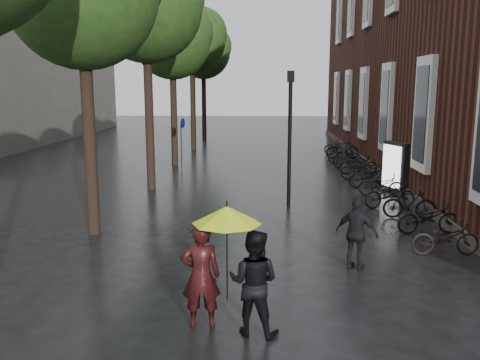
# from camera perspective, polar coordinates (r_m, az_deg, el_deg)

# --- Properties ---
(brick_building) EXTENTS (10.20, 33.20, 12.00)m
(brick_building) POSITION_cam_1_polar(r_m,az_deg,el_deg) (27.31, 25.19, 14.01)
(brick_building) COLOR #38160F
(brick_building) RESTS_ON ground
(street_trees) EXTENTS (4.33, 34.03, 8.91)m
(street_trees) POSITION_cam_1_polar(r_m,az_deg,el_deg) (22.34, -8.98, 16.73)
(street_trees) COLOR black
(street_trees) RESTS_ON ground
(person_burgundy) EXTENTS (0.68, 0.49, 1.76)m
(person_burgundy) POSITION_cam_1_polar(r_m,az_deg,el_deg) (8.35, -4.42, -10.68)
(person_burgundy) COLOR black
(person_burgundy) RESTS_ON ground
(person_black) EXTENTS (0.97, 0.84, 1.71)m
(person_black) POSITION_cam_1_polar(r_m,az_deg,el_deg) (8.14, 1.55, -11.41)
(person_black) COLOR black
(person_black) RESTS_ON ground
(lime_umbrella) EXTENTS (1.09, 1.09, 1.61)m
(lime_umbrella) POSITION_cam_1_polar(r_m,az_deg,el_deg) (7.86, -1.49, -3.95)
(lime_umbrella) COLOR black
(lime_umbrella) RESTS_ON ground
(pedestrian_walking) EXTENTS (1.00, 0.80, 1.60)m
(pedestrian_walking) POSITION_cam_1_polar(r_m,az_deg,el_deg) (11.15, 12.98, -5.85)
(pedestrian_walking) COLOR black
(pedestrian_walking) RESTS_ON ground
(parked_bicycles) EXTENTS (2.12, 18.06, 1.05)m
(parked_bicycles) POSITION_cam_1_polar(r_m,az_deg,el_deg) (21.28, 14.03, 0.95)
(parked_bicycles) COLOR black
(parked_bicycles) RESTS_ON ground
(ad_lightbox) EXTENTS (0.29, 1.25, 1.88)m
(ad_lightbox) POSITION_cam_1_polar(r_m,az_deg,el_deg) (19.36, 17.03, 1.34)
(ad_lightbox) COLOR black
(ad_lightbox) RESTS_ON ground
(lamp_post) EXTENTS (0.22, 0.22, 4.35)m
(lamp_post) POSITION_cam_1_polar(r_m,az_deg,el_deg) (16.24, 5.62, 6.09)
(lamp_post) COLOR black
(lamp_post) RESTS_ON ground
(cycle_sign) EXTENTS (0.13, 0.44, 2.44)m
(cycle_sign) POSITION_cam_1_polar(r_m,az_deg,el_deg) (23.30, -6.53, 4.89)
(cycle_sign) COLOR #262628
(cycle_sign) RESTS_ON ground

